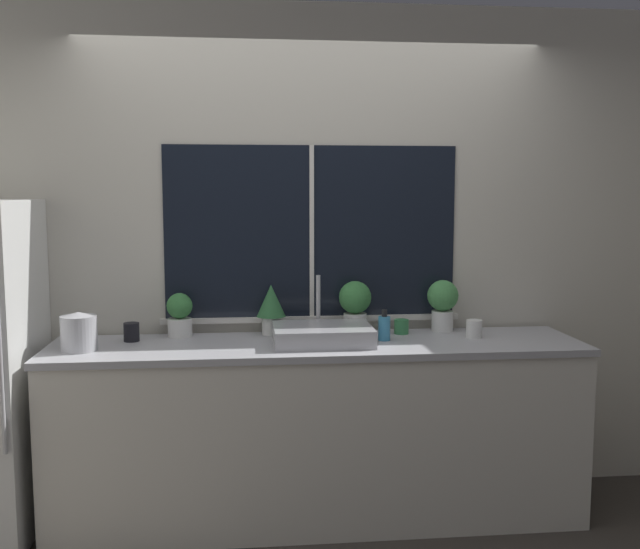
{
  "coord_description": "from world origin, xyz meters",
  "views": [
    {
      "loc": [
        -0.36,
        -3.25,
        1.69
      ],
      "look_at": [
        0.01,
        0.3,
        1.28
      ],
      "focal_mm": 40.0,
      "sensor_mm": 36.0,
      "label": 1
    }
  ],
  "objects_px": {
    "potted_plant_far_left": "(180,314)",
    "potted_plant_far_right": "(443,302)",
    "potted_plant_center_right": "(355,303)",
    "mug_white": "(474,329)",
    "sink": "(322,334)",
    "mug_black": "(132,332)",
    "potted_plant_center_left": "(271,305)",
    "kettle": "(79,332)",
    "mug_green": "(401,327)",
    "soap_bottle": "(384,328)"
  },
  "relations": [
    {
      "from": "potted_plant_center_left",
      "to": "mug_black",
      "type": "distance_m",
      "value": 0.74
    },
    {
      "from": "mug_white",
      "to": "mug_green",
      "type": "bearing_deg",
      "value": 158.42
    },
    {
      "from": "potted_plant_center_left",
      "to": "soap_bottle",
      "type": "height_order",
      "value": "potted_plant_center_left"
    },
    {
      "from": "potted_plant_far_left",
      "to": "potted_plant_center_right",
      "type": "xyz_separation_m",
      "value": [
        0.94,
        0.0,
        0.04
      ]
    },
    {
      "from": "soap_bottle",
      "to": "mug_white",
      "type": "relative_size",
      "value": 1.7
    },
    {
      "from": "potted_plant_far_right",
      "to": "mug_white",
      "type": "height_order",
      "value": "potted_plant_far_right"
    },
    {
      "from": "potted_plant_far_right",
      "to": "mug_white",
      "type": "bearing_deg",
      "value": -58.42
    },
    {
      "from": "soap_bottle",
      "to": "potted_plant_far_left",
      "type": "bearing_deg",
      "value": 168.78
    },
    {
      "from": "mug_white",
      "to": "mug_black",
      "type": "distance_m",
      "value": 1.79
    },
    {
      "from": "mug_green",
      "to": "mug_white",
      "type": "relative_size",
      "value": 0.83
    },
    {
      "from": "potted_plant_far_left",
      "to": "mug_green",
      "type": "relative_size",
      "value": 2.98
    },
    {
      "from": "sink",
      "to": "potted_plant_center_left",
      "type": "xyz_separation_m",
      "value": [
        -0.25,
        0.25,
        0.11
      ]
    },
    {
      "from": "potted_plant_center_right",
      "to": "soap_bottle",
      "type": "bearing_deg",
      "value": -60.17
    },
    {
      "from": "mug_green",
      "to": "mug_black",
      "type": "height_order",
      "value": "mug_black"
    },
    {
      "from": "potted_plant_center_right",
      "to": "potted_plant_far_right",
      "type": "height_order",
      "value": "same"
    },
    {
      "from": "sink",
      "to": "soap_bottle",
      "type": "distance_m",
      "value": 0.33
    },
    {
      "from": "potted_plant_center_right",
      "to": "mug_white",
      "type": "distance_m",
      "value": 0.65
    },
    {
      "from": "potted_plant_center_right",
      "to": "potted_plant_far_right",
      "type": "distance_m",
      "value": 0.49
    },
    {
      "from": "sink",
      "to": "mug_black",
      "type": "relative_size",
      "value": 5.16
    },
    {
      "from": "potted_plant_center_left",
      "to": "soap_bottle",
      "type": "xyz_separation_m",
      "value": [
        0.58,
        -0.21,
        -0.09
      ]
    },
    {
      "from": "potted_plant_center_left",
      "to": "mug_black",
      "type": "xyz_separation_m",
      "value": [
        -0.72,
        -0.1,
        -0.11
      ]
    },
    {
      "from": "potted_plant_center_left",
      "to": "mug_white",
      "type": "relative_size",
      "value": 2.88
    },
    {
      "from": "mug_white",
      "to": "mug_black",
      "type": "xyz_separation_m",
      "value": [
        -1.78,
        0.1,
        0.0
      ]
    },
    {
      "from": "sink",
      "to": "potted_plant_far_left",
      "type": "height_order",
      "value": "sink"
    },
    {
      "from": "mug_black",
      "to": "kettle",
      "type": "bearing_deg",
      "value": -137.9
    },
    {
      "from": "kettle",
      "to": "mug_white",
      "type": "bearing_deg",
      "value": 2.89
    },
    {
      "from": "potted_plant_far_left",
      "to": "mug_black",
      "type": "relative_size",
      "value": 2.43
    },
    {
      "from": "mug_green",
      "to": "kettle",
      "type": "bearing_deg",
      "value": -171.59
    },
    {
      "from": "potted_plant_center_right",
      "to": "mug_black",
      "type": "height_order",
      "value": "potted_plant_center_right"
    },
    {
      "from": "potted_plant_center_right",
      "to": "potted_plant_center_left",
      "type": "bearing_deg",
      "value": 180.0
    },
    {
      "from": "potted_plant_far_left",
      "to": "mug_white",
      "type": "relative_size",
      "value": 2.47
    },
    {
      "from": "potted_plant_far_left",
      "to": "kettle",
      "type": "xyz_separation_m",
      "value": [
        -0.45,
        -0.29,
        -0.03
      ]
    },
    {
      "from": "potted_plant_center_left",
      "to": "mug_white",
      "type": "xyz_separation_m",
      "value": [
        1.06,
        -0.19,
        -0.11
      ]
    },
    {
      "from": "potted_plant_far_right",
      "to": "kettle",
      "type": "distance_m",
      "value": 1.91
    },
    {
      "from": "mug_black",
      "to": "mug_white",
      "type": "bearing_deg",
      "value": -3.07
    },
    {
      "from": "potted_plant_far_left",
      "to": "soap_bottle",
      "type": "relative_size",
      "value": 1.45
    },
    {
      "from": "potted_plant_center_right",
      "to": "kettle",
      "type": "xyz_separation_m",
      "value": [
        -1.39,
        -0.29,
        -0.07
      ]
    },
    {
      "from": "sink",
      "to": "mug_white",
      "type": "xyz_separation_m",
      "value": [
        0.81,
        0.05,
        0.0
      ]
    },
    {
      "from": "potted_plant_far_left",
      "to": "potted_plant_far_right",
      "type": "relative_size",
      "value": 0.82
    },
    {
      "from": "potted_plant_center_left",
      "to": "kettle",
      "type": "height_order",
      "value": "potted_plant_center_left"
    },
    {
      "from": "potted_plant_far_right",
      "to": "kettle",
      "type": "relative_size",
      "value": 1.49
    },
    {
      "from": "mug_green",
      "to": "sink",
      "type": "bearing_deg",
      "value": -156.45
    },
    {
      "from": "potted_plant_center_left",
      "to": "kettle",
      "type": "distance_m",
      "value": 0.99
    },
    {
      "from": "soap_bottle",
      "to": "mug_white",
      "type": "distance_m",
      "value": 0.49
    },
    {
      "from": "potted_plant_far_right",
      "to": "kettle",
      "type": "height_order",
      "value": "potted_plant_far_right"
    },
    {
      "from": "potted_plant_center_left",
      "to": "mug_white",
      "type": "bearing_deg",
      "value": -10.24
    },
    {
      "from": "potted_plant_far_right",
      "to": "soap_bottle",
      "type": "bearing_deg",
      "value": -150.18
    },
    {
      "from": "sink",
      "to": "mug_white",
      "type": "height_order",
      "value": "sink"
    },
    {
      "from": "sink",
      "to": "potted_plant_center_right",
      "type": "xyz_separation_m",
      "value": [
        0.2,
        0.25,
        0.12
      ]
    },
    {
      "from": "sink",
      "to": "mug_white",
      "type": "bearing_deg",
      "value": 3.88
    }
  ]
}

